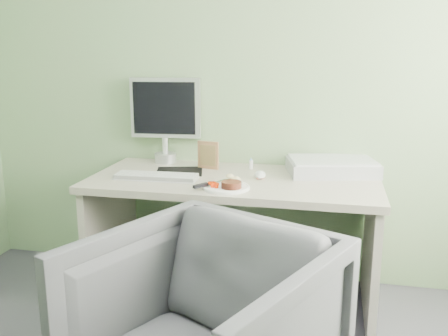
% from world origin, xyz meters
% --- Properties ---
extents(wall_back, '(3.50, 0.00, 3.50)m').
position_xyz_m(wall_back, '(0.00, 2.00, 1.35)').
color(wall_back, gray).
rests_on(wall_back, floor).
extents(desk, '(1.60, 0.75, 0.73)m').
position_xyz_m(desk, '(0.00, 1.62, 0.55)').
color(desk, '#B9AD9B').
rests_on(desk, floor).
extents(plate, '(0.24, 0.24, 0.01)m').
position_xyz_m(plate, '(0.01, 1.40, 0.74)').
color(plate, white).
rests_on(plate, desk).
extents(steak, '(0.14, 0.14, 0.03)m').
position_xyz_m(steak, '(0.04, 1.37, 0.76)').
color(steak, black).
rests_on(steak, plate).
extents(potato_pile, '(0.12, 0.11, 0.05)m').
position_xyz_m(potato_pile, '(0.04, 1.46, 0.77)').
color(potato_pile, tan).
rests_on(potato_pile, plate).
extents(carrot_heap, '(0.07, 0.07, 0.04)m').
position_xyz_m(carrot_heap, '(-0.05, 1.38, 0.76)').
color(carrot_heap, red).
rests_on(carrot_heap, plate).
extents(steak_knife, '(0.15, 0.21, 0.02)m').
position_xyz_m(steak_knife, '(-0.09, 1.37, 0.75)').
color(steak_knife, silver).
rests_on(steak_knife, plate).
extents(mousepad, '(0.32, 0.29, 0.00)m').
position_xyz_m(mousepad, '(-0.34, 1.69, 0.73)').
color(mousepad, black).
rests_on(mousepad, desk).
extents(keyboard, '(0.46, 0.15, 0.02)m').
position_xyz_m(keyboard, '(-0.42, 1.51, 0.75)').
color(keyboard, white).
rests_on(keyboard, desk).
extents(computer_mouse, '(0.08, 0.12, 0.04)m').
position_xyz_m(computer_mouse, '(0.14, 1.65, 0.75)').
color(computer_mouse, white).
rests_on(computer_mouse, desk).
extents(photo_frame, '(0.13, 0.04, 0.17)m').
position_xyz_m(photo_frame, '(-0.19, 1.81, 0.81)').
color(photo_frame, '#945F45').
rests_on(photo_frame, desk).
extents(eyedrop_bottle, '(0.02, 0.02, 0.07)m').
position_xyz_m(eyedrop_bottle, '(0.06, 1.86, 0.76)').
color(eyedrop_bottle, white).
rests_on(eyedrop_bottle, desk).
extents(scanner, '(0.55, 0.43, 0.08)m').
position_xyz_m(scanner, '(0.53, 1.84, 0.77)').
color(scanner, '#A9ABB0').
rests_on(scanner, desk).
extents(monitor, '(0.44, 0.14, 0.53)m').
position_xyz_m(monitor, '(-0.50, 1.94, 1.03)').
color(monitor, silver).
rests_on(monitor, desk).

